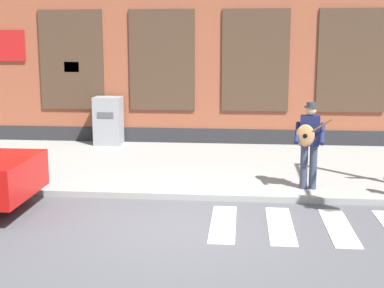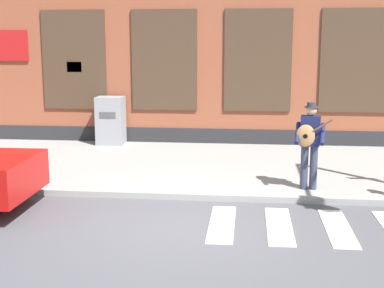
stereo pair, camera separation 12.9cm
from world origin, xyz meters
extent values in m
plane|color=#4C4C51|center=(0.00, 0.00, 0.00)|extent=(160.00, 160.00, 0.00)
cube|color=gray|center=(0.00, 4.23, 0.06)|extent=(28.00, 5.49, 0.12)
cube|color=brown|center=(0.00, 8.97, 4.08)|extent=(28.00, 4.00, 8.16)
cube|color=#28282B|center=(0.00, 6.95, 0.28)|extent=(28.00, 0.04, 0.55)
cube|color=#473323|center=(-4.01, 6.94, 2.52)|extent=(1.90, 0.06, 2.87)
cube|color=black|center=(-4.01, 6.93, 2.52)|extent=(1.78, 0.03, 2.75)
cube|color=#473323|center=(-1.34, 6.94, 2.52)|extent=(1.90, 0.06, 2.87)
cube|color=black|center=(-1.34, 6.93, 2.52)|extent=(1.78, 0.03, 2.75)
cube|color=#473323|center=(1.34, 6.94, 2.52)|extent=(1.90, 0.06, 2.87)
cube|color=black|center=(1.34, 6.93, 2.52)|extent=(1.78, 0.03, 2.75)
cube|color=#473323|center=(4.01, 6.94, 2.52)|extent=(1.90, 0.06, 2.87)
cube|color=black|center=(4.01, 6.93, 2.52)|extent=(1.78, 0.03, 2.75)
cube|color=red|center=(-6.10, 6.93, 2.94)|extent=(1.40, 0.04, 0.90)
cube|color=yellow|center=(-4.01, 6.92, 2.32)|extent=(0.44, 0.02, 0.30)
cube|color=silver|center=(0.71, 0.18, 0.01)|extent=(0.42, 1.90, 0.01)
cube|color=silver|center=(1.66, 0.18, 0.01)|extent=(0.42, 1.90, 0.01)
cube|color=silver|center=(2.62, 0.18, 0.01)|extent=(0.42, 1.90, 0.01)
cube|color=silver|center=(-2.75, 0.94, 0.74)|extent=(0.06, 0.24, 0.12)
cube|color=silver|center=(-2.74, -0.21, 0.74)|extent=(0.06, 0.24, 0.12)
cylinder|color=black|center=(-3.68, 1.23, 0.33)|extent=(0.66, 0.25, 0.66)
cylinder|color=#33384C|center=(2.42, 2.14, 0.56)|extent=(0.15, 0.15, 0.88)
cylinder|color=#33384C|center=(2.24, 2.15, 0.56)|extent=(0.15, 0.15, 0.88)
cube|color=#191E47|center=(2.34, 2.16, 1.30)|extent=(0.41, 0.28, 0.60)
sphere|color=tan|center=(2.34, 2.16, 1.71)|extent=(0.22, 0.22, 0.22)
cylinder|color=#333338|center=(2.34, 2.16, 1.78)|extent=(0.28, 0.28, 0.02)
cylinder|color=#333338|center=(2.34, 2.16, 1.83)|extent=(0.18, 0.18, 0.09)
cylinder|color=#191E47|center=(2.56, 2.02, 1.26)|extent=(0.17, 0.52, 0.39)
cylinder|color=#191E47|center=(2.08, 2.10, 1.26)|extent=(0.17, 0.52, 0.39)
ellipsoid|color=#B77F4C|center=(2.23, 1.99, 1.23)|extent=(0.37, 0.17, 0.44)
cylinder|color=black|center=(2.22, 1.93, 1.23)|extent=(0.09, 0.02, 0.09)
cylinder|color=brown|center=(2.48, 1.93, 1.41)|extent=(0.47, 0.11, 0.34)
cube|color=gray|center=(-2.86, 6.52, 0.81)|extent=(0.77, 0.65, 1.38)
cube|color=#4C4C4C|center=(-2.86, 6.19, 1.02)|extent=(0.46, 0.02, 0.16)
camera|label=1|loc=(1.00, -8.45, 3.00)|focal=50.00mm
camera|label=2|loc=(1.13, -8.44, 3.00)|focal=50.00mm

